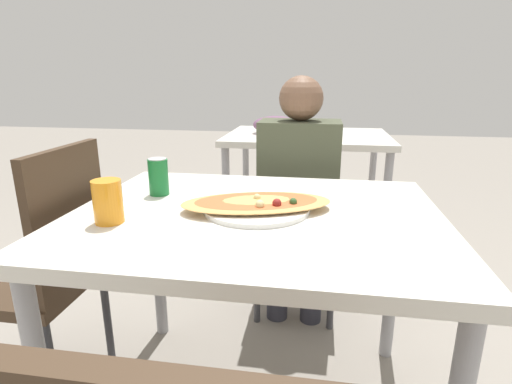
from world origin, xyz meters
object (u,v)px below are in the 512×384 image
dining_table (256,236)px  drink_glass (108,202)px  chair_side_left (47,264)px  soda_can (158,177)px  chair_far_seated (299,207)px  pizza_main (257,204)px  person_seated (298,183)px

dining_table → drink_glass: bearing=-158.6°
chair_side_left → soda_can: size_ratio=7.28×
dining_table → chair_far_seated: size_ratio=1.20×
dining_table → soda_can: (-0.35, 0.13, 0.14)m
chair_far_seated → chair_side_left: same height
pizza_main → dining_table: bearing=-94.5°
soda_can → dining_table: bearing=-19.7°
dining_table → drink_glass: (-0.38, -0.15, 0.14)m
pizza_main → drink_glass: 0.42m
dining_table → chair_far_seated: chair_far_seated is taller
chair_side_left → pizza_main: size_ratio=1.85×
chair_side_left → person_seated: 1.05m
soda_can → drink_glass: 0.28m
person_seated → pizza_main: size_ratio=2.29×
dining_table → chair_side_left: 0.75m
person_seated → drink_glass: (-0.48, -0.80, 0.14)m
pizza_main → chair_far_seated: bearing=83.0°
drink_glass → person_seated: bearing=59.1°
drink_glass → pizza_main: bearing=23.2°
soda_can → chair_far_seated: bearing=55.1°
chair_far_seated → chair_side_left: 1.12m
chair_far_seated → person_seated: person_seated is taller
dining_table → chair_side_left: (-0.73, 0.01, -0.16)m
dining_table → chair_side_left: bearing=179.4°
dining_table → pizza_main: 0.10m
dining_table → soda_can: soda_can is taller
chair_far_seated → soda_can: 0.83m
person_seated → drink_glass: size_ratio=9.36×
dining_table → chair_far_seated: 0.79m
chair_far_seated → soda_can: size_ratio=7.28×
chair_far_seated → person_seated: size_ratio=0.81×
chair_far_seated → soda_can: chair_far_seated is taller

